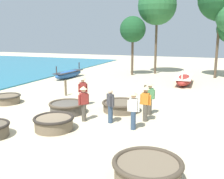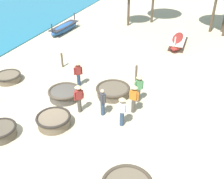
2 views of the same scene
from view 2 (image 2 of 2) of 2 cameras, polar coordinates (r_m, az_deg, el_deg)
ground_plane at (r=14.50m, az=-14.23°, el=-5.03°), size 80.00×80.00×0.00m
coracle_beside_post at (r=15.31m, az=-10.28°, el=-0.88°), size 1.88×1.88×0.58m
coracle_front_left at (r=13.54m, az=-23.11°, el=-8.35°), size 1.53×1.53×0.55m
coracle_front_right at (r=13.39m, az=-12.57°, el=-6.56°), size 1.74×1.74×0.58m
coracle_far_left at (r=18.08m, az=-21.66°, el=2.50°), size 1.62×1.62×0.50m
coracle_center at (r=15.37m, az=0.22°, el=-0.26°), size 2.02×2.02×0.54m
long_boat_white_hull at (r=25.73m, az=-10.33°, el=13.06°), size 1.20×4.12×1.31m
long_boat_ochre_hull at (r=22.90m, az=14.06°, el=10.29°), size 1.30×4.09×1.38m
fisherman_crouching at (r=13.50m, az=-2.08°, el=-2.61°), size 0.42×0.39×1.57m
fisherman_with_hat at (r=16.10m, az=-7.38°, el=3.78°), size 0.45×0.38×1.67m
fisherman_by_coracle at (r=13.66m, az=4.78°, el=-1.63°), size 0.53×0.36×1.67m
fisherman_standing_left at (r=12.71m, az=2.21°, el=-4.39°), size 0.53×0.36×1.67m
fisherman_standing_right at (r=14.56m, az=5.86°, el=0.61°), size 0.45×0.38×1.67m
fisherman_hauling at (r=13.75m, az=-7.24°, el=-1.56°), size 0.39×0.43×1.67m
mooring_post_inland at (r=16.79m, az=5.29°, el=3.55°), size 0.14×0.14×1.09m
mooring_post_mid_beach at (r=18.80m, az=-10.82°, el=6.31°), size 0.14×0.14×1.06m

